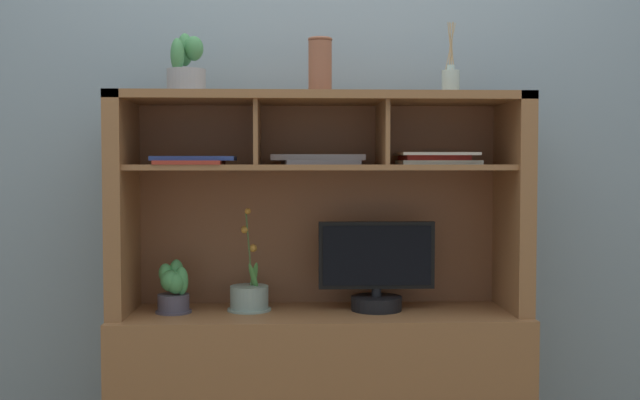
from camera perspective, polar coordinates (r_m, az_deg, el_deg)
The scene contains 11 objects.
back_wall at distance 3.11m, azimuth -0.21°, elevation 9.04°, with size 6.00×0.02×2.80m, color #82949E.
media_console at distance 2.91m, azimuth -0.01°, elevation -10.39°, with size 1.50×0.50×1.31m.
tv_monitor at distance 2.86m, azimuth 4.23°, elevation -5.35°, with size 0.43×0.19×0.33m.
potted_orchid at distance 2.88m, azimuth -5.28°, elevation -7.19°, with size 0.16×0.16×0.38m.
potted_fern at distance 2.87m, azimuth -10.84°, elevation -6.52°, with size 0.13×0.14×0.19m.
magazine_stack_left at distance 2.80m, azimuth -9.51°, elevation 2.91°, with size 0.30×0.24×0.03m.
magazine_stack_centre at distance 2.84m, azimuth -0.14°, elevation 3.03°, with size 0.35×0.27×0.04m.
magazine_stack_right at distance 2.89m, azimuth 8.62°, elevation 3.09°, with size 0.30×0.25×0.04m.
diffuser_bottle at distance 2.92m, azimuth 9.70°, elevation 8.70°, with size 0.07×0.07×0.27m.
potted_succulent at distance 2.87m, azimuth -9.94°, elevation 9.46°, with size 0.16×0.16×0.22m.
ceramic_vase at distance 2.83m, azimuth 0.01°, elevation 9.97°, with size 0.09×0.09×0.20m.
Camera 1 is at (-0.12, -2.82, 1.06)m, focal length 43.00 mm.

